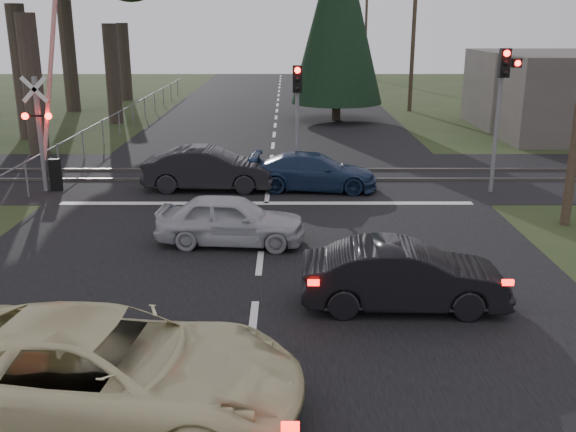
{
  "coord_description": "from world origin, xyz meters",
  "views": [
    {
      "loc": [
        0.65,
        -11.25,
        5.51
      ],
      "look_at": [
        0.67,
        2.58,
        1.3
      ],
      "focal_mm": 40.0,
      "sensor_mm": 36.0,
      "label": 1
    }
  ],
  "objects_px": {
    "blue_sedan": "(314,172)",
    "cream_coupe": "(103,371)",
    "utility_pole_mid": "(413,34)",
    "utility_pole_far": "(366,29)",
    "dark_hatchback": "(403,276)",
    "silver_car": "(231,220)",
    "traffic_signal_center": "(297,104)",
    "dark_car_far": "(209,169)",
    "crossing_signal": "(47,131)",
    "traffic_signal_right": "(503,93)"
  },
  "relations": [
    {
      "from": "traffic_signal_center",
      "to": "silver_car",
      "type": "relative_size",
      "value": 1.08
    },
    {
      "from": "blue_sedan",
      "to": "dark_car_far",
      "type": "relative_size",
      "value": 0.98
    },
    {
      "from": "cream_coupe",
      "to": "silver_car",
      "type": "bearing_deg",
      "value": -2.94
    },
    {
      "from": "utility_pole_mid",
      "to": "dark_car_far",
      "type": "distance_m",
      "value": 22.98
    },
    {
      "from": "traffic_signal_center",
      "to": "blue_sedan",
      "type": "bearing_deg",
      "value": -52.46
    },
    {
      "from": "traffic_signal_center",
      "to": "utility_pole_far",
      "type": "distance_m",
      "value": 44.99
    },
    {
      "from": "silver_car",
      "to": "blue_sedan",
      "type": "distance_m",
      "value": 6.03
    },
    {
      "from": "traffic_signal_center",
      "to": "dark_hatchback",
      "type": "xyz_separation_m",
      "value": [
        1.96,
        -10.12,
        -2.14
      ]
    },
    {
      "from": "silver_car",
      "to": "dark_car_far",
      "type": "xyz_separation_m",
      "value": [
        -1.2,
        5.56,
        0.08
      ]
    },
    {
      "from": "crossing_signal",
      "to": "dark_car_far",
      "type": "xyz_separation_m",
      "value": [
        5.29,
        0.17,
        -1.34
      ]
    },
    {
      "from": "traffic_signal_right",
      "to": "utility_pole_mid",
      "type": "distance_m",
      "value": 20.6
    },
    {
      "from": "dark_hatchback",
      "to": "cream_coupe",
      "type": "bearing_deg",
      "value": 129.22
    },
    {
      "from": "cream_coupe",
      "to": "utility_pole_mid",
      "type": "bearing_deg",
      "value": -11.73
    },
    {
      "from": "utility_pole_mid",
      "to": "dark_car_far",
      "type": "xyz_separation_m",
      "value": [
        -10.49,
        -20.05,
        -4.0
      ]
    },
    {
      "from": "traffic_signal_right",
      "to": "dark_hatchback",
      "type": "relative_size",
      "value": 1.16
    },
    {
      "from": "blue_sedan",
      "to": "silver_car",
      "type": "bearing_deg",
      "value": 162.14
    },
    {
      "from": "dark_hatchback",
      "to": "dark_car_far",
      "type": "relative_size",
      "value": 0.92
    },
    {
      "from": "traffic_signal_right",
      "to": "dark_hatchback",
      "type": "height_order",
      "value": "traffic_signal_right"
    },
    {
      "from": "crossing_signal",
      "to": "silver_car",
      "type": "xyz_separation_m",
      "value": [
        6.49,
        -5.39,
        -1.41
      ]
    },
    {
      "from": "silver_car",
      "to": "blue_sedan",
      "type": "xyz_separation_m",
      "value": [
        2.35,
        5.56,
        -0.02
      ]
    },
    {
      "from": "traffic_signal_right",
      "to": "cream_coupe",
      "type": "distance_m",
      "value": 16.09
    },
    {
      "from": "cream_coupe",
      "to": "dark_car_far",
      "type": "relative_size",
      "value": 1.3
    },
    {
      "from": "cream_coupe",
      "to": "blue_sedan",
      "type": "relative_size",
      "value": 1.34
    },
    {
      "from": "utility_pole_far",
      "to": "blue_sedan",
      "type": "distance_m",
      "value": 45.77
    },
    {
      "from": "dark_hatchback",
      "to": "traffic_signal_right",
      "type": "bearing_deg",
      "value": -25.88
    },
    {
      "from": "traffic_signal_right",
      "to": "dark_car_far",
      "type": "distance_m",
      "value": 9.89
    },
    {
      "from": "silver_car",
      "to": "utility_pole_far",
      "type": "bearing_deg",
      "value": -5.47
    },
    {
      "from": "blue_sedan",
      "to": "traffic_signal_right",
      "type": "bearing_deg",
      "value": -89.5
    },
    {
      "from": "traffic_signal_center",
      "to": "utility_pole_mid",
      "type": "xyz_separation_m",
      "value": [
        7.5,
        19.32,
        1.92
      ]
    },
    {
      "from": "traffic_signal_right",
      "to": "blue_sedan",
      "type": "bearing_deg",
      "value": 175.47
    },
    {
      "from": "blue_sedan",
      "to": "cream_coupe",
      "type": "bearing_deg",
      "value": 170.15
    },
    {
      "from": "traffic_signal_center",
      "to": "crossing_signal",
      "type": "bearing_deg",
      "value": -173.85
    },
    {
      "from": "traffic_signal_center",
      "to": "dark_hatchback",
      "type": "distance_m",
      "value": 10.53
    },
    {
      "from": "utility_pole_mid",
      "to": "silver_car",
      "type": "height_order",
      "value": "utility_pole_mid"
    },
    {
      "from": "cream_coupe",
      "to": "silver_car",
      "type": "distance_m",
      "value": 7.74
    },
    {
      "from": "traffic_signal_right",
      "to": "utility_pole_mid",
      "type": "bearing_deg",
      "value": 87.34
    },
    {
      "from": "dark_hatchback",
      "to": "silver_car",
      "type": "height_order",
      "value": "dark_hatchback"
    },
    {
      "from": "traffic_signal_right",
      "to": "silver_car",
      "type": "bearing_deg",
      "value": -148.62
    },
    {
      "from": "traffic_signal_right",
      "to": "traffic_signal_center",
      "type": "bearing_deg",
      "value": 169.59
    },
    {
      "from": "utility_pole_mid",
      "to": "blue_sedan",
      "type": "bearing_deg",
      "value": -109.09
    },
    {
      "from": "utility_pole_mid",
      "to": "utility_pole_far",
      "type": "relative_size",
      "value": 1.0
    },
    {
      "from": "utility_pole_far",
      "to": "dark_car_far",
      "type": "xyz_separation_m",
      "value": [
        -10.49,
        -45.05,
        -4.0
      ]
    },
    {
      "from": "crossing_signal",
      "to": "dark_hatchback",
      "type": "height_order",
      "value": "crossing_signal"
    },
    {
      "from": "traffic_signal_right",
      "to": "dark_car_far",
      "type": "height_order",
      "value": "traffic_signal_right"
    },
    {
      "from": "cream_coupe",
      "to": "blue_sedan",
      "type": "bearing_deg",
      "value": -9.17
    },
    {
      "from": "utility_pole_mid",
      "to": "utility_pole_far",
      "type": "distance_m",
      "value": 25.0
    },
    {
      "from": "traffic_signal_center",
      "to": "blue_sedan",
      "type": "height_order",
      "value": "traffic_signal_center"
    },
    {
      "from": "crossing_signal",
      "to": "traffic_signal_right",
      "type": "height_order",
      "value": "crossing_signal"
    },
    {
      "from": "utility_pole_mid",
      "to": "dark_car_far",
      "type": "bearing_deg",
      "value": -117.61
    },
    {
      "from": "utility_pole_mid",
      "to": "cream_coupe",
      "type": "xyz_separation_m",
      "value": [
        -10.45,
        -33.26,
        -3.93
      ]
    }
  ]
}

